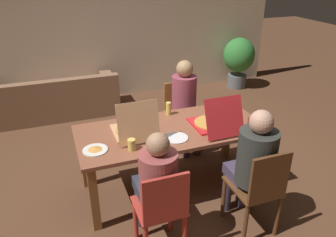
{
  "coord_description": "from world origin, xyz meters",
  "views": [
    {
      "loc": [
        -1.1,
        -2.9,
        2.39
      ],
      "look_at": [
        0.0,
        0.1,
        0.84
      ],
      "focal_mm": 35.11,
      "sensor_mm": 36.0,
      "label": 1
    }
  ],
  "objects_px": {
    "potted_plant": "(239,58)",
    "couch": "(56,101)",
    "person_1": "(253,159)",
    "person_2": "(156,180)",
    "drinking_glass_2": "(251,123)",
    "dining_table": "(171,137)",
    "chair_1": "(259,188)",
    "plate_0": "(95,150)",
    "drinking_glass_1": "(168,109)",
    "pizza_box_1": "(213,122)",
    "person_0": "(186,99)",
    "chair_2": "(162,211)",
    "pizza_box_0": "(134,129)",
    "drinking_glass_0": "(132,145)",
    "chair_0": "(181,110)",
    "plate_1": "(176,138)"
  },
  "relations": [
    {
      "from": "pizza_box_0",
      "to": "plate_0",
      "type": "height_order",
      "value": "pizza_box_0"
    },
    {
      "from": "pizza_box_1",
      "to": "person_1",
      "type": "bearing_deg",
      "value": -85.01
    },
    {
      "from": "plate_1",
      "to": "drinking_glass_1",
      "type": "bearing_deg",
      "value": 77.35
    },
    {
      "from": "plate_0",
      "to": "drinking_glass_1",
      "type": "height_order",
      "value": "drinking_glass_1"
    },
    {
      "from": "pizza_box_0",
      "to": "drinking_glass_0",
      "type": "bearing_deg",
      "value": -108.92
    },
    {
      "from": "person_2",
      "to": "plate_1",
      "type": "distance_m",
      "value": 0.64
    },
    {
      "from": "pizza_box_0",
      "to": "pizza_box_1",
      "type": "xyz_separation_m",
      "value": [
        0.84,
        -0.14,
        -0.0
      ]
    },
    {
      "from": "chair_0",
      "to": "person_0",
      "type": "relative_size",
      "value": 0.71
    },
    {
      "from": "person_1",
      "to": "person_2",
      "type": "bearing_deg",
      "value": 175.79
    },
    {
      "from": "drinking_glass_2",
      "to": "dining_table",
      "type": "bearing_deg",
      "value": 159.88
    },
    {
      "from": "person_2",
      "to": "potted_plant",
      "type": "distance_m",
      "value": 4.44
    },
    {
      "from": "person_0",
      "to": "dining_table",
      "type": "bearing_deg",
      "value": -122.49
    },
    {
      "from": "person_2",
      "to": "plate_0",
      "type": "bearing_deg",
      "value": 127.0
    },
    {
      "from": "chair_0",
      "to": "pizza_box_0",
      "type": "bearing_deg",
      "value": -134.97
    },
    {
      "from": "plate_0",
      "to": "drinking_glass_2",
      "type": "bearing_deg",
      "value": -4.23
    },
    {
      "from": "dining_table",
      "to": "couch",
      "type": "relative_size",
      "value": 0.98
    },
    {
      "from": "person_0",
      "to": "pizza_box_1",
      "type": "height_order",
      "value": "person_0"
    },
    {
      "from": "chair_0",
      "to": "drinking_glass_2",
      "type": "bearing_deg",
      "value": -76.53
    },
    {
      "from": "person_1",
      "to": "potted_plant",
      "type": "height_order",
      "value": "person_1"
    },
    {
      "from": "potted_plant",
      "to": "chair_0",
      "type": "bearing_deg",
      "value": -138.44
    },
    {
      "from": "potted_plant",
      "to": "couch",
      "type": "bearing_deg",
      "value": -177.51
    },
    {
      "from": "drinking_glass_1",
      "to": "dining_table",
      "type": "bearing_deg",
      "value": -105.54
    },
    {
      "from": "plate_0",
      "to": "person_0",
      "type": "bearing_deg",
      "value": 35.59
    },
    {
      "from": "person_1",
      "to": "person_2",
      "type": "height_order",
      "value": "person_1"
    },
    {
      "from": "chair_1",
      "to": "drinking_glass_0",
      "type": "height_order",
      "value": "chair_1"
    },
    {
      "from": "person_2",
      "to": "plate_1",
      "type": "xyz_separation_m",
      "value": [
        0.38,
        0.51,
        0.07
      ]
    },
    {
      "from": "chair_0",
      "to": "chair_1",
      "type": "bearing_deg",
      "value": -90.0
    },
    {
      "from": "plate_0",
      "to": "couch",
      "type": "bearing_deg",
      "value": 96.2
    },
    {
      "from": "pizza_box_1",
      "to": "potted_plant",
      "type": "bearing_deg",
      "value": 54.03
    },
    {
      "from": "person_0",
      "to": "drinking_glass_0",
      "type": "relative_size",
      "value": 11.14
    },
    {
      "from": "drinking_glass_1",
      "to": "chair_1",
      "type": "bearing_deg",
      "value": -72.61
    },
    {
      "from": "potted_plant",
      "to": "person_1",
      "type": "bearing_deg",
      "value": -119.54
    },
    {
      "from": "person_2",
      "to": "drinking_glass_1",
      "type": "height_order",
      "value": "person_2"
    },
    {
      "from": "person_0",
      "to": "potted_plant",
      "type": "bearing_deg",
      "value": 43.81
    },
    {
      "from": "pizza_box_0",
      "to": "couch",
      "type": "bearing_deg",
      "value": 106.22
    },
    {
      "from": "dining_table",
      "to": "drinking_glass_0",
      "type": "bearing_deg",
      "value": -151.47
    },
    {
      "from": "person_1",
      "to": "dining_table",
      "type": "bearing_deg",
      "value": 122.17
    },
    {
      "from": "person_0",
      "to": "person_1",
      "type": "xyz_separation_m",
      "value": [
        0.0,
        -1.58,
        0.01
      ]
    },
    {
      "from": "person_2",
      "to": "pizza_box_0",
      "type": "xyz_separation_m",
      "value": [
        0.01,
        0.75,
        0.12
      ]
    },
    {
      "from": "dining_table",
      "to": "person_0",
      "type": "bearing_deg",
      "value": 57.51
    },
    {
      "from": "dining_table",
      "to": "chair_0",
      "type": "xyz_separation_m",
      "value": [
        0.5,
        0.92,
        -0.16
      ]
    },
    {
      "from": "chair_1",
      "to": "person_1",
      "type": "height_order",
      "value": "person_1"
    },
    {
      "from": "person_1",
      "to": "plate_0",
      "type": "bearing_deg",
      "value": 154.91
    },
    {
      "from": "pizza_box_1",
      "to": "drinking_glass_1",
      "type": "xyz_separation_m",
      "value": [
        -0.34,
        0.47,
        0.02
      ]
    },
    {
      "from": "pizza_box_0",
      "to": "person_1",
      "type": "bearing_deg",
      "value": -42.23
    },
    {
      "from": "plate_1",
      "to": "drinking_glass_0",
      "type": "distance_m",
      "value": 0.48
    },
    {
      "from": "person_1",
      "to": "person_2",
      "type": "xyz_separation_m",
      "value": [
        -0.91,
        0.07,
        -0.05
      ]
    },
    {
      "from": "drinking_glass_2",
      "to": "chair_0",
      "type": "bearing_deg",
      "value": 103.47
    },
    {
      "from": "person_1",
      "to": "drinking_glass_0",
      "type": "relative_size",
      "value": 11.27
    },
    {
      "from": "chair_2",
      "to": "couch",
      "type": "relative_size",
      "value": 0.44
    }
  ]
}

